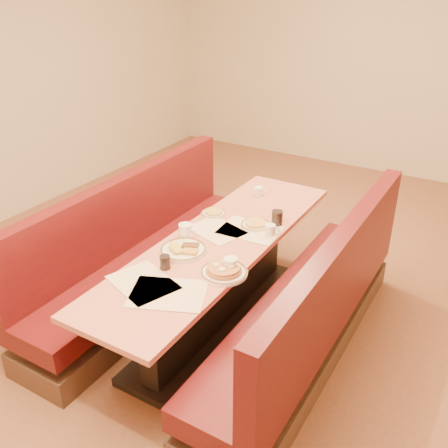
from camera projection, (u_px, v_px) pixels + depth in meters
The scene contains 19 objects.
ground at pixel (220, 323), 3.93m from camera, with size 8.00×8.00×0.00m, color #9E6647.
room_envelope at pixel (219, 71), 3.05m from camera, with size 6.04×8.04×2.82m.
diner_table at pixel (220, 283), 3.76m from camera, with size 0.70×2.50×0.75m.
booth_left at pixel (144, 259), 4.10m from camera, with size 0.55×2.50×1.05m.
booth_right at pixel (311, 316), 3.43m from camera, with size 0.55×2.50×1.05m.
placemat_near_left at pixel (143, 282), 3.09m from camera, with size 0.42×0.32×0.00m, color beige.
placemat_near_right at pixel (168, 293), 2.99m from camera, with size 0.45×0.34×0.00m, color beige.
placemat_far_left at pixel (217, 230), 3.71m from camera, with size 0.39×0.30×0.00m, color beige.
placemat_far_right at pixel (250, 230), 3.71m from camera, with size 0.44×0.33×0.00m, color beige.
pancake_plate at pixel (224, 271), 3.17m from camera, with size 0.31×0.31×0.07m.
eggs_plate at pixel (183, 249), 3.43m from camera, with size 0.32×0.32×0.06m.
extra_plate_mid at pixel (256, 224), 3.77m from camera, with size 0.23×0.23×0.05m.
extra_plate_far at pixel (214, 213), 3.96m from camera, with size 0.20×0.20×0.04m.
coffee_mug_a at pixel (231, 265), 3.19m from camera, with size 0.13×0.09×0.10m.
coffee_mug_b at pixel (186, 231), 3.60m from camera, with size 0.14×0.10×0.10m.
coffee_mug_c at pixel (270, 230), 3.63m from camera, with size 0.11×0.08×0.08m.
coffee_mug_d at pixel (259, 191), 4.27m from camera, with size 0.10×0.07×0.08m.
soda_tumbler_near at pixel (165, 262), 3.22m from camera, with size 0.07×0.07×0.09m.
soda_tumbler_mid at pixel (277, 218), 3.77m from camera, with size 0.08×0.08×0.12m.
Camera 1 is at (1.64, -2.68, 2.48)m, focal length 40.00 mm.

